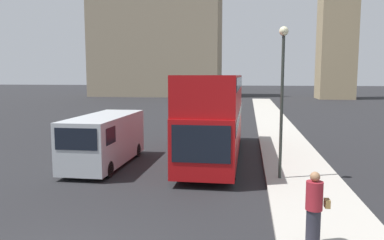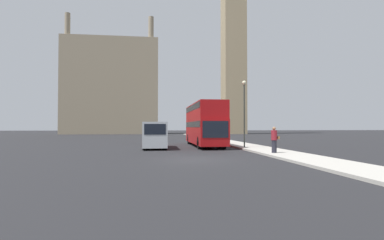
% 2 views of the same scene
% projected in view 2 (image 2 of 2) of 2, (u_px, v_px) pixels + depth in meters
% --- Properties ---
extents(ground_plane, '(300.00, 300.00, 0.00)m').
position_uv_depth(ground_plane, '(196.00, 160.00, 17.99)').
color(ground_plane, black).
extents(sidewalk_strip, '(3.00, 120.00, 0.15)m').
position_uv_depth(sidewalk_strip, '(298.00, 157.00, 18.80)').
color(sidewalk_strip, '#ADA89E').
rests_on(sidewalk_strip, ground_plane).
extents(clock_tower, '(6.56, 6.73, 73.45)m').
position_uv_depth(clock_tower, '(233.00, 2.00, 85.23)').
color(clock_tower, tan).
rests_on(clock_tower, ground_plane).
extents(building_block_distant, '(25.90, 11.91, 32.25)m').
position_uv_depth(building_block_distant, '(112.00, 87.00, 85.44)').
color(building_block_distant, gray).
rests_on(building_block_distant, ground_plane).
extents(red_double_decker_bus, '(2.53, 11.45, 4.27)m').
position_uv_depth(red_double_decker_bus, '(204.00, 123.00, 30.50)').
color(red_double_decker_bus, '#A80F11').
rests_on(red_double_decker_bus, ground_plane).
extents(white_van, '(2.10, 6.00, 2.39)m').
position_uv_depth(white_van, '(155.00, 134.00, 27.30)').
color(white_van, '#B2B7BC').
rests_on(white_van, ground_plane).
extents(pedestrian, '(0.56, 0.40, 1.82)m').
position_uv_depth(pedestrian, '(274.00, 140.00, 20.95)').
color(pedestrian, '#23232D').
rests_on(pedestrian, sidewalk_strip).
extents(street_lamp, '(0.36, 0.36, 5.99)m').
position_uv_depth(street_lamp, '(244.00, 104.00, 26.93)').
color(street_lamp, '#2D332D').
rests_on(street_lamp, sidewalk_strip).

